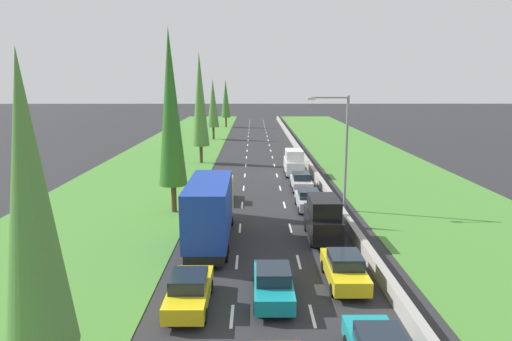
% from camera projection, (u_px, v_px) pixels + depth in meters
% --- Properties ---
extents(ground_plane, '(300.00, 300.00, 0.00)m').
position_uv_depth(ground_plane, '(259.00, 154.00, 63.71)').
color(ground_plane, '#28282B').
rests_on(ground_plane, ground).
extents(grass_verge_left, '(14.00, 140.00, 0.04)m').
position_uv_depth(grass_verge_left, '(170.00, 154.00, 63.63)').
color(grass_verge_left, '#478433').
rests_on(grass_verge_left, ground).
extents(grass_verge_right, '(14.00, 140.00, 0.04)m').
position_uv_depth(grass_verge_right, '(360.00, 154.00, 63.79)').
color(grass_verge_right, '#478433').
rests_on(grass_verge_right, ground).
extents(median_barrier, '(0.44, 120.00, 0.85)m').
position_uv_depth(median_barrier, '(299.00, 151.00, 63.66)').
color(median_barrier, '#9E9B93').
rests_on(median_barrier, ground).
extents(lane_markings, '(3.64, 116.00, 0.01)m').
position_uv_depth(lane_markings, '(259.00, 154.00, 63.71)').
color(lane_markings, white).
rests_on(lane_markings, ground).
extents(yellow_sedan_left_lane, '(1.82, 4.50, 1.64)m').
position_uv_depth(yellow_sedan_left_lane, '(189.00, 290.00, 20.19)').
color(yellow_sedan_left_lane, yellow).
rests_on(yellow_sedan_left_lane, ground).
extents(yellow_sedan_right_lane, '(1.82, 4.50, 1.64)m').
position_uv_depth(yellow_sedan_right_lane, '(344.00, 269.00, 22.55)').
color(yellow_sedan_right_lane, yellow).
rests_on(yellow_sedan_right_lane, ground).
extents(blue_box_truck_left_lane, '(2.46, 9.40, 4.18)m').
position_uv_depth(blue_box_truck_left_lane, '(211.00, 210.00, 28.05)').
color(blue_box_truck_left_lane, black).
rests_on(blue_box_truck_left_lane, ground).
extents(black_van_right_lane, '(1.96, 4.90, 2.82)m').
position_uv_depth(black_van_right_lane, '(323.00, 218.00, 28.89)').
color(black_van_right_lane, black).
rests_on(black_van_right_lane, ground).
extents(silver_sedan_right_lane, '(1.82, 4.50, 1.64)m').
position_uv_depth(silver_sedan_right_lane, '(308.00, 200.00, 35.80)').
color(silver_sedan_right_lane, silver).
rests_on(silver_sedan_right_lane, ground).
extents(silver_sedan_right_lane_fifth, '(1.82, 4.50, 1.64)m').
position_uv_depth(silver_sedan_right_lane_fifth, '(301.00, 181.00, 42.36)').
color(silver_sedan_right_lane_fifth, silver).
rests_on(silver_sedan_right_lane_fifth, ground).
extents(white_hatchback_left_lane, '(1.74, 3.90, 1.72)m').
position_uv_depth(white_hatchback_left_lane, '(220.00, 192.00, 38.28)').
color(white_hatchback_left_lane, white).
rests_on(white_hatchback_left_lane, ground).
extents(white_van_right_lane, '(1.96, 4.90, 2.82)m').
position_uv_depth(white_van_right_lane, '(294.00, 162.00, 48.95)').
color(white_van_right_lane, white).
rests_on(white_van_right_lane, ground).
extents(teal_sedan_centre_lane, '(1.82, 4.50, 1.64)m').
position_uv_depth(teal_sedan_centre_lane, '(273.00, 283.00, 20.90)').
color(teal_sedan_centre_lane, teal).
rests_on(teal_sedan_centre_lane, ground).
extents(poplar_tree_nearest, '(2.07, 2.07, 10.97)m').
position_uv_depth(poplar_tree_nearest, '(31.00, 206.00, 12.84)').
color(poplar_tree_nearest, '#4C3823').
rests_on(poplar_tree_nearest, ground).
extents(poplar_tree_second, '(2.15, 2.15, 14.00)m').
position_uv_depth(poplar_tree_second, '(171.00, 108.00, 33.67)').
color(poplar_tree_second, '#4C3823').
rests_on(poplar_tree_second, ground).
extents(poplar_tree_third, '(2.14, 2.14, 13.61)m').
position_uv_depth(poplar_tree_third, '(200.00, 100.00, 55.07)').
color(poplar_tree_third, '#4C3823').
rests_on(poplar_tree_third, ground).
extents(poplar_tree_fourth, '(2.06, 2.06, 10.50)m').
position_uv_depth(poplar_tree_fourth, '(213.00, 104.00, 78.64)').
color(poplar_tree_fourth, '#4C3823').
rests_on(poplar_tree_fourth, ground).
extents(poplar_tree_fifth, '(2.07, 2.07, 10.60)m').
position_uv_depth(poplar_tree_fifth, '(226.00, 99.00, 100.20)').
color(poplar_tree_fifth, '#4C3823').
rests_on(poplar_tree_fifth, ground).
extents(street_light_mast, '(3.20, 0.28, 9.00)m').
position_uv_depth(street_light_mast, '(342.00, 145.00, 34.55)').
color(street_light_mast, gray).
rests_on(street_light_mast, ground).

